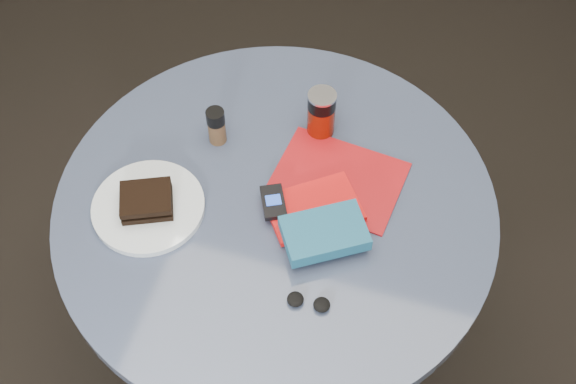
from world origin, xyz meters
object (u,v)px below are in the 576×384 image
(plate, at_px, (148,207))
(headphones, at_px, (309,302))
(novel, at_px, (324,233))
(magazine, at_px, (338,179))
(mp3_player, at_px, (273,202))
(table, at_px, (276,239))
(sandwich, at_px, (146,201))
(red_book, at_px, (314,208))
(pepper_grinder, at_px, (216,126))
(soda_can, at_px, (321,113))

(plate, height_order, headphones, headphones)
(novel, bearing_deg, headphones, -118.97)
(magazine, bearing_deg, mp3_player, -127.69)
(table, xyz_separation_m, plate, (-0.27, -0.10, 0.17))
(table, distance_m, headphones, 0.32)
(plate, height_order, sandwich, sandwich)
(magazine, relative_size, red_book, 1.44)
(novel, bearing_deg, magazine, 62.05)
(red_book, distance_m, mp3_player, 0.09)
(magazine, bearing_deg, novel, -79.45)
(pepper_grinder, xyz_separation_m, mp3_player, (0.19, -0.15, -0.02))
(headphones, bearing_deg, pepper_grinder, 132.36)
(pepper_grinder, bearing_deg, magazine, -6.08)
(plate, relative_size, pepper_grinder, 2.52)
(table, relative_size, headphones, 10.85)
(headphones, bearing_deg, novel, 93.08)
(headphones, bearing_deg, plate, 163.00)
(headphones, bearing_deg, red_book, 102.91)
(soda_can, relative_size, red_book, 0.63)
(plate, xyz_separation_m, mp3_player, (0.27, 0.08, 0.02))
(plate, distance_m, headphones, 0.42)
(plate, bearing_deg, mp3_player, 16.42)
(magazine, bearing_deg, pepper_grinder, -179.63)
(table, xyz_separation_m, magazine, (0.12, 0.10, 0.17))
(pepper_grinder, height_order, magazine, pepper_grinder)
(novel, distance_m, headphones, 0.15)
(red_book, relative_size, novel, 1.14)
(table, xyz_separation_m, novel, (0.13, -0.07, 0.20))
(magazine, bearing_deg, red_book, -100.27)
(soda_can, xyz_separation_m, novel, (0.09, -0.30, -0.02))
(table, distance_m, soda_can, 0.33)
(plate, distance_m, novel, 0.40)
(novel, bearing_deg, plate, 151.86)
(soda_can, xyz_separation_m, pepper_grinder, (-0.23, -0.10, -0.01))
(pepper_grinder, relative_size, mp3_player, 1.00)
(table, xyz_separation_m, mp3_player, (0.00, -0.02, 0.19))
(red_book, bearing_deg, headphones, -113.55)
(soda_can, height_order, novel, soda_can)
(magazine, xyz_separation_m, headphones, (0.02, -0.32, 0.01))
(magazine, bearing_deg, soda_can, 127.10)
(sandwich, relative_size, soda_can, 1.11)
(plate, bearing_deg, novel, 3.92)
(table, relative_size, plate, 3.98)
(soda_can, height_order, headphones, soda_can)
(novel, relative_size, headphones, 1.90)
(sandwich, bearing_deg, headphones, -16.74)
(soda_can, height_order, red_book, soda_can)
(plate, relative_size, red_book, 1.26)
(red_book, bearing_deg, magazine, 36.83)
(soda_can, height_order, pepper_grinder, soda_can)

